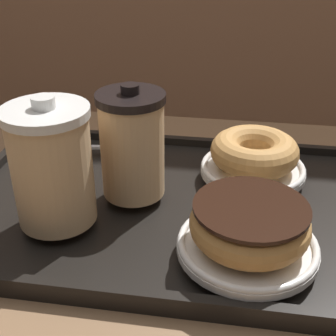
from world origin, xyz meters
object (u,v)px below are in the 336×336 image
donut_chocolate_glazed (250,223)px  donut_plain (254,151)px  spoon (139,146)px  coffee_cup_front (52,165)px  coffee_cup_rear (132,144)px

donut_chocolate_glazed → donut_plain: 0.17m
donut_plain → spoon: (-0.17, 0.05, -0.03)m
donut_chocolate_glazed → spoon: (-0.17, 0.22, -0.03)m
coffee_cup_front → donut_plain: bearing=32.1°
coffee_cup_rear → donut_chocolate_glazed: coffee_cup_rear is taller
donut_chocolate_glazed → donut_plain: bearing=88.0°
coffee_cup_front → coffee_cup_rear: size_ratio=1.05×
donut_chocolate_glazed → spoon: 0.28m
coffee_cup_rear → donut_chocolate_glazed: bearing=-34.2°
coffee_cup_rear → donut_plain: coffee_cup_rear is taller
coffee_cup_rear → spoon: coffee_cup_rear is taller
donut_chocolate_glazed → donut_plain: size_ratio=1.06×
donut_plain → spoon: size_ratio=0.85×
coffee_cup_rear → donut_plain: bearing=25.2°
coffee_cup_front → coffee_cup_rear: (0.08, 0.07, -0.00)m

